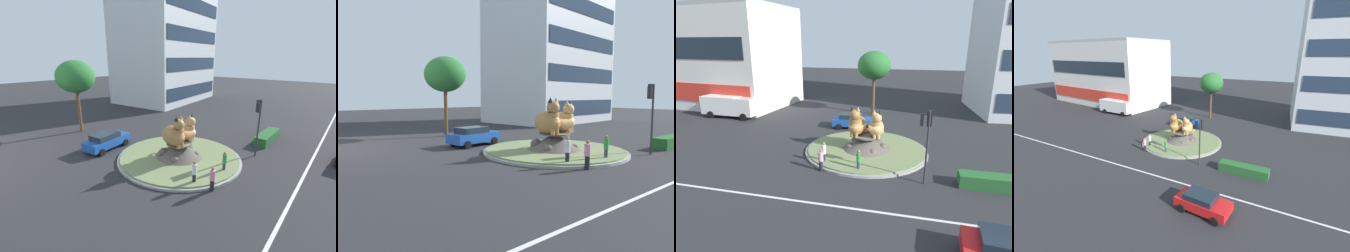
# 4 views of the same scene
# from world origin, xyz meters

# --- Properties ---
(ground_plane) EXTENTS (160.00, 160.00, 0.00)m
(ground_plane) POSITION_xyz_m (0.00, 0.00, 0.00)
(ground_plane) COLOR #28282B
(lane_centreline) EXTENTS (112.00, 0.20, 0.01)m
(lane_centreline) POSITION_xyz_m (0.00, -8.98, 0.00)
(lane_centreline) COLOR silver
(lane_centreline) RESTS_ON ground
(roundabout_island) EXTENTS (10.53, 10.53, 1.48)m
(roundabout_island) POSITION_xyz_m (-0.00, 0.01, 0.44)
(roundabout_island) COLOR gray
(roundabout_island) RESTS_ON ground
(cat_statue_tabby) EXTENTS (1.98, 2.72, 2.63)m
(cat_statue_tabby) POSITION_xyz_m (-0.82, -0.10, 2.44)
(cat_statue_tabby) COLOR #9E703D
(cat_statue_tabby) RESTS_ON roundabout_island
(cat_statue_calico) EXTENTS (1.69, 2.59, 2.38)m
(cat_statue_calico) POSITION_xyz_m (0.84, -0.06, 2.34)
(cat_statue_calico) COLOR tan
(cat_statue_calico) RESTS_ON roundabout_island
(traffic_light_mast) EXTENTS (0.75, 0.49, 5.03)m
(traffic_light_mast) POSITION_xyz_m (4.72, -4.78, 3.68)
(traffic_light_mast) COLOR #2D2D33
(traffic_light_mast) RESTS_ON ground
(shophouse_block) EXTENTS (28.40, 15.38, 14.08)m
(shophouse_block) POSITION_xyz_m (-28.24, 15.53, 7.04)
(shophouse_block) COLOR silver
(shophouse_block) RESTS_ON ground
(clipped_hedge_strip) EXTENTS (4.82, 1.20, 0.90)m
(clipped_hedge_strip) POSITION_xyz_m (9.41, -4.50, 0.45)
(clipped_hedge_strip) COLOR #235B28
(clipped_hedge_strip) RESTS_ON ground
(broadleaf_tree_behind_island) EXTENTS (4.21, 4.21, 8.15)m
(broadleaf_tree_behind_island) POSITION_xyz_m (-1.40, 13.48, 6.32)
(broadleaf_tree_behind_island) COLOR brown
(broadleaf_tree_behind_island) RESTS_ON ground
(pedestrian_green_shirt) EXTENTS (0.31, 0.31, 1.73)m
(pedestrian_green_shirt) POSITION_xyz_m (0.15, -4.17, 0.93)
(pedestrian_green_shirt) COLOR #33384C
(pedestrian_green_shirt) RESTS_ON ground
(pedestrian_white_shirt) EXTENTS (0.33, 0.33, 1.80)m
(pedestrian_white_shirt) POSITION_xyz_m (-2.76, -3.39, 0.97)
(pedestrian_white_shirt) COLOR black
(pedestrian_white_shirt) RESTS_ON ground
(pedestrian_pink_shirt) EXTENTS (0.38, 0.38, 1.71)m
(pedestrian_pink_shirt) POSITION_xyz_m (-2.57, -4.67, 0.90)
(pedestrian_pink_shirt) COLOR black
(pedestrian_pink_shirt) RESTS_ON ground
(sedan_on_far_lane) EXTENTS (4.21, 2.30, 1.49)m
(sedan_on_far_lane) POSITION_xyz_m (8.18, -11.68, 0.79)
(sedan_on_far_lane) COLOR red
(sedan_on_far_lane) RESTS_ON ground
(hatchback_near_shophouse) EXTENTS (4.75, 2.48, 1.58)m
(hatchback_near_shophouse) POSITION_xyz_m (-2.63, 6.66, 0.83)
(hatchback_near_shophouse) COLOR #19479E
(hatchback_near_shophouse) RESTS_ON ground
(delivery_box_truck) EXTENTS (7.21, 2.70, 2.67)m
(delivery_box_truck) POSITION_xyz_m (-18.69, 7.45, 1.52)
(delivery_box_truck) COLOR silver
(delivery_box_truck) RESTS_ON ground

